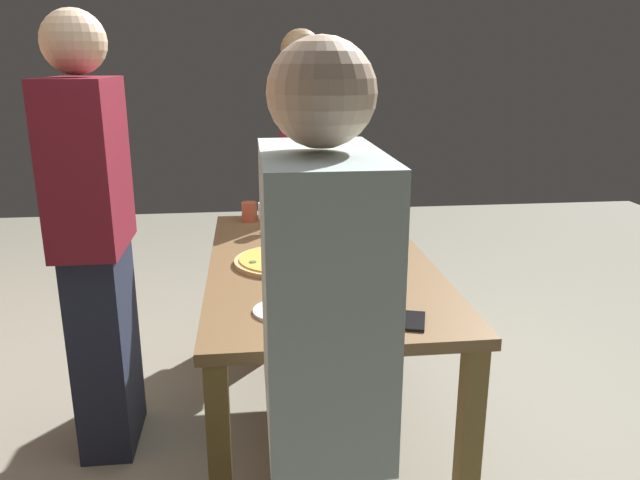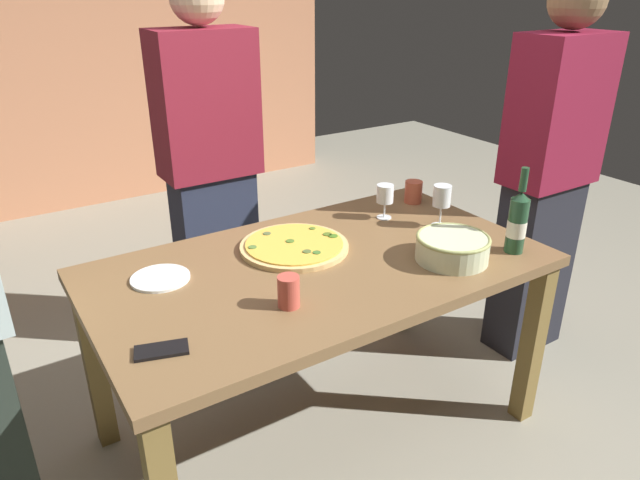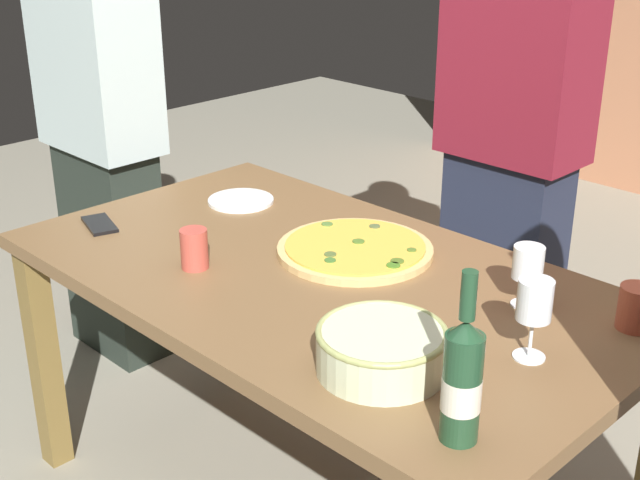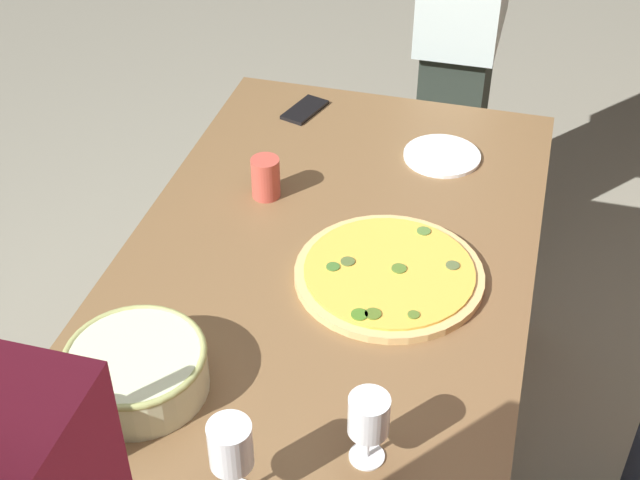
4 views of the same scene
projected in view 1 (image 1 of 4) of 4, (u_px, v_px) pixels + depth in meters
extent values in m
plane|color=gray|center=(320.00, 420.00, 2.75)|extent=(8.00, 8.00, 0.00)
cube|color=brown|center=(320.00, 265.00, 2.54)|extent=(1.60, 0.90, 0.04)
cube|color=brown|center=(469.00, 445.00, 1.98)|extent=(0.07, 0.07, 0.71)
cube|color=brown|center=(375.00, 284.00, 3.40)|extent=(0.07, 0.07, 0.71)
cube|color=brown|center=(220.00, 462.00, 1.89)|extent=(0.07, 0.07, 0.71)
cube|color=brown|center=(231.00, 290.00, 3.31)|extent=(0.07, 0.07, 0.71)
cylinder|color=tan|center=(284.00, 261.00, 2.50)|extent=(0.41, 0.41, 0.02)
cylinder|color=gold|center=(284.00, 258.00, 2.50)|extent=(0.37, 0.37, 0.01)
cylinder|color=#457621|center=(289.00, 246.00, 2.65)|extent=(0.03, 0.03, 0.00)
cylinder|color=#4D7027|center=(280.00, 258.00, 2.49)|extent=(0.03, 0.03, 0.00)
cylinder|color=#416F2C|center=(313.00, 254.00, 2.53)|extent=(0.03, 0.03, 0.00)
cylinder|color=#517733|center=(274.00, 270.00, 2.35)|extent=(0.03, 0.03, 0.00)
cylinder|color=#506E26|center=(265.00, 249.00, 2.61)|extent=(0.02, 0.02, 0.00)
cylinder|color=#506C23|center=(283.00, 247.00, 2.63)|extent=(0.03, 0.03, 0.00)
cylinder|color=#516338|center=(253.00, 262.00, 2.44)|extent=(0.03, 0.03, 0.00)
cylinder|color=#506430|center=(307.00, 257.00, 2.50)|extent=(0.03, 0.03, 0.00)
cylinder|color=beige|center=(359.00, 223.00, 2.94)|extent=(0.26, 0.26, 0.09)
torus|color=tan|center=(360.00, 215.00, 2.93)|extent=(0.26, 0.26, 0.01)
cylinder|color=#20452A|center=(365.00, 200.00, 3.16)|extent=(0.07, 0.07, 0.20)
cone|color=#20452A|center=(366.00, 178.00, 3.13)|extent=(0.07, 0.07, 0.03)
cylinder|color=#20452A|center=(366.00, 166.00, 3.11)|extent=(0.03, 0.03, 0.09)
cylinder|color=silver|center=(365.00, 202.00, 3.17)|extent=(0.07, 0.07, 0.06)
cylinder|color=white|center=(304.00, 224.00, 3.10)|extent=(0.07, 0.07, 0.00)
cylinder|color=white|center=(304.00, 215.00, 3.08)|extent=(0.01, 0.01, 0.08)
cylinder|color=white|center=(303.00, 199.00, 3.06)|extent=(0.07, 0.07, 0.09)
cylinder|color=white|center=(266.00, 232.00, 2.95)|extent=(0.06, 0.06, 0.00)
cylinder|color=white|center=(266.00, 225.00, 2.94)|extent=(0.01, 0.01, 0.07)
cylinder|color=white|center=(266.00, 210.00, 2.92)|extent=(0.07, 0.07, 0.08)
cylinder|color=maroon|center=(266.00, 216.00, 2.92)|extent=(0.06, 0.06, 0.02)
cylinder|color=#BD553B|center=(249.00, 212.00, 3.14)|extent=(0.08, 0.08, 0.10)
cylinder|color=#BF4B3E|center=(380.00, 266.00, 2.31)|extent=(0.07, 0.07, 0.10)
cylinder|color=white|center=(283.00, 310.00, 2.02)|extent=(0.20, 0.20, 0.01)
cube|color=black|center=(414.00, 321.00, 1.94)|extent=(0.16, 0.11, 0.01)
cube|color=silver|center=(322.00, 293.00, 1.28)|extent=(0.45, 0.24, 0.59)
sphere|color=beige|center=(322.00, 93.00, 1.17)|extent=(0.21, 0.21, 0.21)
cube|color=#202129|center=(303.00, 251.00, 3.76)|extent=(0.35, 0.20, 0.84)
cube|color=maroon|center=(302.00, 129.00, 3.55)|extent=(0.41, 0.24, 0.63)
sphere|color=olive|center=(301.00, 50.00, 3.43)|extent=(0.23, 0.23, 0.23)
cube|color=#21273B|center=(106.00, 347.00, 2.50)|extent=(0.37, 0.20, 0.85)
cube|color=maroon|center=(87.00, 166.00, 2.29)|extent=(0.43, 0.24, 0.64)
sphere|color=beige|center=(74.00, 42.00, 2.17)|extent=(0.23, 0.23, 0.23)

